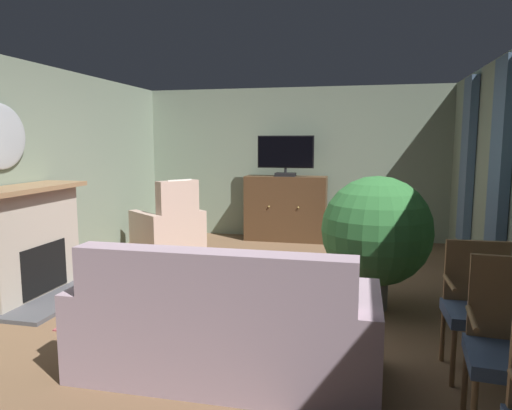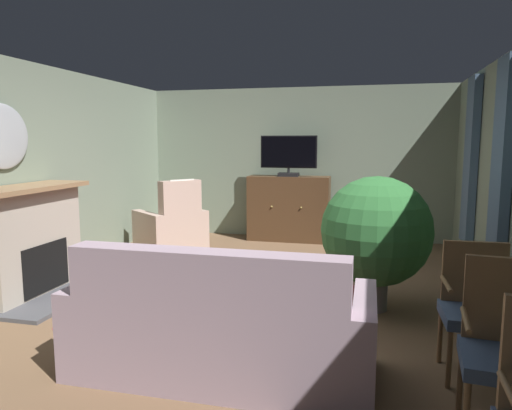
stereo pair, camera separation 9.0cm
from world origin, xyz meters
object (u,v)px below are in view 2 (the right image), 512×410
television (289,155)px  potted_plant_leafy_by_curtain (376,232)px  wall_mirror_oval (3,137)px  armchair_near_window (172,228)px  side_chair_far_end (506,345)px  side_chair_nearest_door (477,305)px  fireplace (30,244)px  cat (122,299)px  tv_remote (276,269)px  tv_cabinet (289,210)px  coffee_table (249,277)px  sofa_floral (219,332)px

television → potted_plant_leafy_by_curtain: 3.37m
wall_mirror_oval → armchair_near_window: size_ratio=0.62×
wall_mirror_oval → armchair_near_window: wall_mirror_oval is taller
armchair_near_window → side_chair_far_end: armchair_near_window is taller
side_chair_nearest_door → fireplace: bearing=170.2°
wall_mirror_oval → cat: bearing=-7.6°
tv_remote → tv_cabinet: bearing=-38.3°
armchair_near_window → potted_plant_leafy_by_curtain: bearing=-32.7°
coffee_table → tv_remote: (0.24, 0.11, 0.07)m
fireplace → wall_mirror_oval: 1.17m
sofa_floral → cat: bearing=142.7°
wall_mirror_oval → cat: wall_mirror_oval is taller
armchair_near_window → potted_plant_leafy_by_curtain: (3.02, -1.94, 0.44)m
sofa_floral → armchair_near_window: 4.08m
coffee_table → tv_remote: tv_remote is taller
fireplace → potted_plant_leafy_by_curtain: (3.62, 0.43, 0.21)m
wall_mirror_oval → cat: 2.16m
sofa_floral → side_chair_far_end: 1.81m
television → side_chair_nearest_door: bearing=-63.5°
armchair_near_window → side_chair_nearest_door: armchair_near_window is taller
coffee_table → sofa_floral: size_ratio=0.44×
potted_plant_leafy_by_curtain → television: bearing=114.9°
wall_mirror_oval → potted_plant_leafy_by_curtain: bearing=6.3°
coffee_table → sofa_floral: 1.24m
tv_remote → sofa_floral: 1.36m
coffee_table → armchair_near_window: armchair_near_window is taller
fireplace → tv_remote: (2.68, 0.13, -0.14)m
sofa_floral → tv_cabinet: bearing=93.7°
television → side_chair_nearest_door: 4.76m
side_chair_far_end → wall_mirror_oval: bearing=162.4°
tv_cabinet → potted_plant_leafy_by_curtain: potted_plant_leafy_by_curtain is taller
side_chair_nearest_door → potted_plant_leafy_by_curtain: size_ratio=0.71×
fireplace → coffee_table: size_ratio=1.55×
coffee_table → tv_remote: 0.28m
tv_cabinet → sofa_floral: bearing=-86.3°
armchair_near_window → fireplace: bearing=-104.3°
coffee_table → side_chair_far_end: (1.88, -1.46, 0.16)m
wall_mirror_oval → side_chair_far_end: wall_mirror_oval is taller
television → side_chair_nearest_door: television is taller
sofa_floral → potted_plant_leafy_by_curtain: (1.08, 1.65, 0.46)m
television → tv_remote: (0.45, -3.30, -1.01)m
television → tv_remote: television is taller
side_chair_far_end → side_chair_nearest_door: bearing=90.6°
coffee_table → tv_remote: size_ratio=5.57×
sofa_floral → side_chair_nearest_door: bearing=14.8°
tv_remote → cat: (-1.50, -0.32, -0.32)m
tv_remote → armchair_near_window: size_ratio=0.14×
television → armchair_near_window: television is taller
tv_cabinet → television: 0.93m
fireplace → television: size_ratio=1.58×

